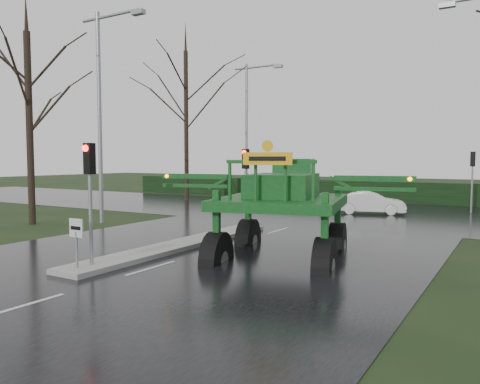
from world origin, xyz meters
The scene contains 15 objects.
ground centered at (0.00, 0.00, 0.00)m, with size 140.00×140.00×0.00m, color black.
road_main centered at (0.00, 10.00, 0.00)m, with size 14.00×80.00×0.02m, color black.
road_cross centered at (0.00, 16.00, 0.01)m, with size 80.00×12.00×0.02m, color black.
median_island centered at (-1.30, 3.00, 0.09)m, with size 1.20×10.00×0.16m, color gray.
hedge_row centered at (0.00, 24.00, 0.75)m, with size 44.00×0.90×1.50m, color black.
keep_left_sign centered at (-1.30, -1.50, 1.06)m, with size 0.50×0.07×1.35m.
traffic_signal_near centered at (-1.30, -1.01, 2.59)m, with size 0.26×0.33×3.52m.
traffic_signal_mid centered at (-1.30, 7.49, 2.59)m, with size 0.26×0.33×3.52m.
traffic_signal_far centered at (6.50, 20.01, 2.59)m, with size 0.26×0.33×3.52m.
street_light_left_near centered at (-8.19, 6.00, 5.99)m, with size 3.85×0.30×10.00m.
street_light_left_far centered at (-8.19, 20.00, 5.99)m, with size 3.85×0.30×10.00m.
tree_left_near centered at (-11.00, 4.00, 5.85)m, with size 6.30×6.30×10.85m.
tree_left_far centered at (-12.50, 18.00, 7.15)m, with size 7.70×7.70×13.26m.
crop_sprayer centered at (0.99, 1.96, 2.14)m, with size 7.92×5.73×4.52m.
white_sedan centered at (1.68, 16.37, 0.00)m, with size 1.31×3.77×1.24m, color white.
Camera 1 is at (8.80, -9.87, 3.08)m, focal length 35.00 mm.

